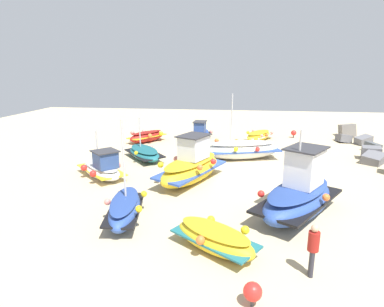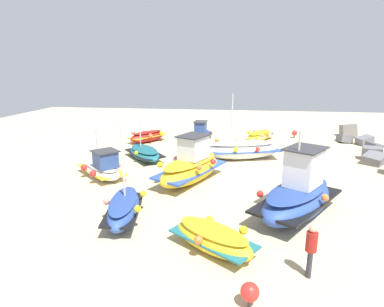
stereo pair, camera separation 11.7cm
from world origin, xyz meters
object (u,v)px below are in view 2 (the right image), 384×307
object	(u,v)px
fishing_boat_2	(241,149)
fishing_boat_9	(259,136)
fishing_boat_7	(298,195)
fishing_boat_8	(147,136)
fishing_boat_0	(144,153)
fishing_boat_5	(102,168)
fishing_boat_6	(191,166)
person_walking	(311,247)
mooring_buoy_1	(295,133)
fishing_boat_3	(213,238)
fishing_boat_1	(124,208)
fishing_boat_4	(201,134)
mooring_buoy_0	(250,292)

from	to	relation	value
fishing_boat_2	fishing_boat_9	distance (m)	6.02
fishing_boat_7	fishing_boat_8	bearing A→B (deg)	71.54
fishing_boat_0	fishing_boat_8	distance (m)	5.19
fishing_boat_5	fishing_boat_6	size ratio (longest dim) A/B	0.69
fishing_boat_9	person_walking	bearing A→B (deg)	31.54
fishing_boat_0	mooring_buoy_1	xyz separation A→B (m)	(-8.31, 10.85, 0.01)
fishing_boat_2	fishing_boat_3	distance (m)	11.51
fishing_boat_1	fishing_boat_5	size ratio (longest dim) A/B	1.12
fishing_boat_1	fishing_boat_8	world-z (taller)	fishing_boat_1
fishing_boat_4	person_walking	distance (m)	18.25
fishing_boat_5	fishing_boat_7	bearing A→B (deg)	23.83
fishing_boat_8	person_walking	xyz separation A→B (m)	(16.48, 9.35, 0.45)
fishing_boat_6	fishing_boat_8	bearing A→B (deg)	53.28
fishing_boat_3	fishing_boat_1	bearing A→B (deg)	-169.99
person_walking	mooring_buoy_1	xyz separation A→B (m)	(-19.74, 2.69, -0.50)
fishing_boat_0	fishing_boat_6	size ratio (longest dim) A/B	0.73
fishing_boat_2	fishing_boat_5	distance (m)	9.01
fishing_boat_4	mooring_buoy_1	xyz separation A→B (m)	(-2.22, 7.79, -0.11)
fishing_boat_1	fishing_boat_8	xyz separation A→B (m)	(-13.78, -2.88, -0.03)
mooring_buoy_1	fishing_boat_9	bearing A→B (deg)	-64.39
fishing_boat_0	fishing_boat_7	world-z (taller)	fishing_boat_7
fishing_boat_1	fishing_boat_4	bearing A→B (deg)	165.46
fishing_boat_3	fishing_boat_8	size ratio (longest dim) A/B	0.94
fishing_boat_6	mooring_buoy_0	size ratio (longest dim) A/B	7.79
fishing_boat_7	person_walking	distance (m)	4.07
mooring_buoy_1	fishing_boat_0	bearing A→B (deg)	-52.56
fishing_boat_3	fishing_boat_5	distance (m)	9.33
fishing_boat_3	fishing_boat_5	size ratio (longest dim) A/B	0.89
fishing_boat_2	mooring_buoy_1	xyz separation A→B (m)	(-7.28, 4.55, -0.21)
fishing_boat_4	fishing_boat_2	bearing A→B (deg)	36.33
fishing_boat_0	fishing_boat_5	distance (m)	4.05
fishing_boat_3	fishing_boat_4	distance (m)	16.69
fishing_boat_5	mooring_buoy_0	world-z (taller)	fishing_boat_5
fishing_boat_2	fishing_boat_4	distance (m)	6.02
fishing_boat_2	fishing_boat_4	world-z (taller)	fishing_boat_2
mooring_buoy_0	fishing_boat_3	bearing A→B (deg)	-155.74
fishing_boat_8	mooring_buoy_1	world-z (taller)	fishing_boat_8
fishing_boat_8	mooring_buoy_0	distance (m)	19.53
fishing_boat_8	fishing_boat_9	xyz separation A→B (m)	(-1.80, 9.00, -0.08)
fishing_boat_1	mooring_buoy_1	bearing A→B (deg)	142.47
fishing_boat_0	person_walking	xyz separation A→B (m)	(11.43, 8.16, 0.51)
fishing_boat_5	mooring_buoy_0	bearing A→B (deg)	-5.98
fishing_boat_0	fishing_boat_5	world-z (taller)	fishing_boat_0
fishing_boat_1	fishing_boat_9	size ratio (longest dim) A/B	1.12
fishing_boat_6	fishing_boat_8	distance (m)	10.16
fishing_boat_1	fishing_boat_7	distance (m)	6.95
mooring_buoy_1	fishing_boat_8	bearing A→B (deg)	-74.86
fishing_boat_6	mooring_buoy_0	world-z (taller)	fishing_boat_6
fishing_boat_8	person_walking	distance (m)	18.95
fishing_boat_1	fishing_boat_9	world-z (taller)	fishing_boat_1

